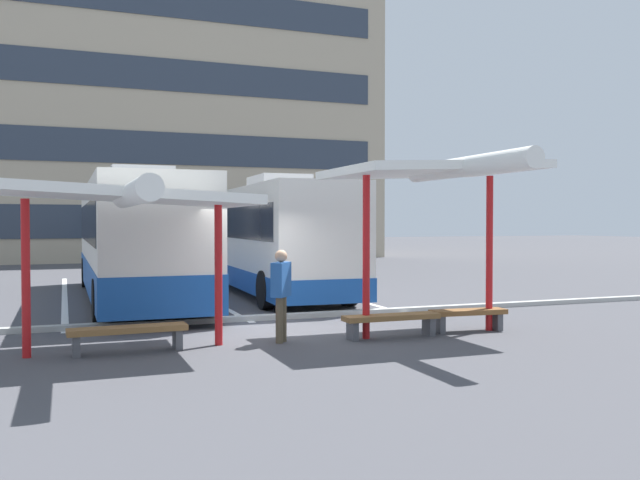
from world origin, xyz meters
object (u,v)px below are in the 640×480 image
Objects in this scene: coach_bus_0 at (135,241)px; waiting_shelter_1 at (437,174)px; waiting_shelter_0 at (128,198)px; coach_bus_1 at (267,239)px; bench_0 at (128,333)px; bench_2 at (468,315)px; bench_1 at (391,320)px; waiting_passenger_0 at (281,289)px.

coach_bus_0 is 2.67× the size of waiting_shelter_1.
coach_bus_1 is at bearing 60.68° from waiting_shelter_0.
coach_bus_0 is at bearing 83.70° from bench_0.
bench_2 is (6.67, -0.16, -0.01)m from bench_0.
waiting_passenger_0 is at bearing 172.46° from bench_1.
waiting_shelter_0 is 1.07× the size of waiting_shelter_1.
coach_bus_0 is 6.33× the size of bench_1.
waiting_shelter_1 reaches higher than bench_0.
coach_bus_0 reaches higher than coach_bus_1.
bench_0 is 1.23× the size of bench_2.
waiting_shelter_0 is (-5.07, -9.03, 0.93)m from coach_bus_1.
waiting_shelter_1 is (4.89, -8.49, 1.48)m from coach_bus_0.
waiting_passenger_0 is (1.85, -8.03, -0.69)m from coach_bus_0.
coach_bus_1 is 10.39m from waiting_shelter_0.
bench_1 and bench_2 have the same top height.
coach_bus_1 is (4.18, 0.87, 0.02)m from coach_bus_0.
coach_bus_0 is 7.57× the size of bench_2.
waiting_passenger_0 is (-3.04, 0.46, -2.16)m from waiting_shelter_1.
bench_1 is at bearing -7.54° from waiting_passenger_0.
bench_0 is at bearing 176.84° from bench_1.
bench_0 is 0.44× the size of waiting_shelter_1.
coach_bus_0 is 8.27m from waiting_passenger_0.
bench_1 is at bearing -1.81° from waiting_shelter_0.
waiting_shelter_0 is at bearing -90.00° from bench_0.
coach_bus_0 is 9.32m from bench_1.
bench_0 is 4.88m from bench_1.
waiting_shelter_0 is at bearing 176.75° from waiting_shelter_1.
bench_1 is 1.80m from bench_2.
coach_bus_0 reaches higher than bench_2.
bench_1 is at bearing -64.39° from coach_bus_0.
coach_bus_1 is 9.49m from waiting_shelter_1.
waiting_shelter_1 is at bearing -10.94° from bench_1.
coach_bus_0 is at bearing -168.28° from coach_bus_1.
coach_bus_0 reaches higher than waiting_shelter_0.
bench_0 is (0.00, 0.12, -2.29)m from waiting_shelter_0.
waiting_shelter_0 is 2.29m from bench_0.
coach_bus_0 is 2.51× the size of waiting_shelter_0.
coach_bus_0 reaches higher than bench_1.
bench_0 is 1.03× the size of bench_1.
bench_1 is at bearing -176.66° from bench_2.
waiting_shelter_1 is (5.77, -0.44, 2.82)m from bench_0.
bench_1 is at bearing 169.06° from waiting_shelter_1.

